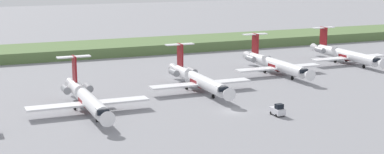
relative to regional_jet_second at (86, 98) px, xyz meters
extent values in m
plane|color=gray|center=(25.23, 18.94, -2.54)|extent=(500.00, 500.00, 0.00)
cube|color=#597542|center=(25.23, 67.11, -1.06)|extent=(320.00, 20.00, 2.95)
cylinder|color=white|center=(0.00, -0.59, -0.09)|extent=(2.70, 24.00, 2.70)
cone|color=white|center=(0.00, -14.09, -0.09)|extent=(2.70, 3.00, 2.70)
cone|color=white|center=(0.00, 13.41, -0.09)|extent=(2.30, 4.00, 2.29)
cube|color=black|center=(0.00, -12.19, 0.39)|extent=(2.02, 1.80, 0.90)
cylinder|color=maroon|center=(0.00, -0.59, -0.24)|extent=(2.76, 3.60, 2.76)
cube|color=white|center=(-5.91, -1.59, -0.69)|extent=(11.00, 3.20, 0.36)
cube|color=white|center=(5.90, -1.59, -0.69)|extent=(11.00, 3.20, 0.36)
cube|color=maroon|center=(0.00, 10.41, 3.86)|extent=(0.36, 3.20, 5.20)
cube|color=white|center=(0.00, 10.71, 6.26)|extent=(6.80, 1.80, 0.24)
cylinder|color=gray|center=(-2.25, 8.61, 0.11)|extent=(1.50, 3.40, 1.50)
cylinder|color=gray|center=(2.25, 8.61, 0.11)|extent=(1.50, 3.40, 1.50)
cylinder|color=gray|center=(0.00, -8.03, -1.54)|extent=(0.20, 0.20, 0.65)
cylinder|color=black|center=(0.00, -8.03, -2.09)|extent=(0.30, 0.90, 0.90)
cylinder|color=black|center=(-1.90, 1.81, -2.09)|extent=(0.35, 0.90, 0.90)
cylinder|color=black|center=(1.90, 1.81, -2.09)|extent=(0.35, 0.90, 0.90)
cylinder|color=white|center=(26.37, 7.57, -0.09)|extent=(2.70, 24.00, 2.70)
cone|color=white|center=(26.37, -5.93, -0.09)|extent=(2.70, 3.00, 2.70)
cone|color=white|center=(26.37, 21.57, -0.09)|extent=(2.29, 4.00, 2.29)
cube|color=black|center=(26.37, -4.03, 0.39)|extent=(2.03, 1.80, 0.90)
cylinder|color=maroon|center=(26.37, 7.57, -0.24)|extent=(2.76, 3.60, 2.76)
cube|color=white|center=(20.46, 6.57, -0.69)|extent=(11.00, 3.20, 0.36)
cube|color=white|center=(32.27, 6.57, -0.69)|extent=(11.00, 3.20, 0.36)
cube|color=maroon|center=(26.37, 18.57, 3.86)|extent=(0.36, 3.20, 5.20)
cube|color=white|center=(26.37, 18.87, 6.26)|extent=(6.80, 1.80, 0.24)
cylinder|color=gray|center=(24.12, 16.77, 0.11)|extent=(1.50, 3.40, 1.50)
cylinder|color=gray|center=(28.62, 16.77, 0.11)|extent=(1.50, 3.40, 1.50)
cylinder|color=gray|center=(26.37, 0.13, -1.54)|extent=(0.20, 0.20, 0.65)
cylinder|color=black|center=(26.37, 0.13, -2.09)|extent=(0.30, 0.90, 0.90)
cylinder|color=black|center=(24.47, 9.97, -2.09)|extent=(0.35, 0.90, 0.90)
cylinder|color=black|center=(28.27, 9.97, -2.09)|extent=(0.35, 0.90, 0.90)
cylinder|color=white|center=(51.79, 17.49, -0.09)|extent=(2.70, 24.00, 2.70)
cone|color=white|center=(51.79, 3.99, -0.09)|extent=(2.70, 3.00, 2.70)
cone|color=white|center=(51.79, 31.49, -0.09)|extent=(2.30, 4.00, 2.29)
cube|color=black|center=(51.79, 5.89, 0.39)|extent=(2.02, 1.80, 0.90)
cylinder|color=maroon|center=(51.79, 17.49, -0.24)|extent=(2.76, 3.60, 2.76)
cube|color=white|center=(45.89, 16.49, -0.69)|extent=(11.00, 3.20, 0.36)
cube|color=white|center=(57.70, 16.49, -0.69)|extent=(11.00, 3.20, 0.36)
cube|color=maroon|center=(51.79, 28.49, 3.86)|extent=(0.36, 3.20, 5.20)
cube|color=white|center=(51.79, 28.79, 6.26)|extent=(6.80, 1.80, 0.24)
cylinder|color=gray|center=(49.54, 26.69, 0.11)|extent=(1.50, 3.40, 1.50)
cylinder|color=gray|center=(54.04, 26.69, 0.11)|extent=(1.50, 3.40, 1.50)
cylinder|color=gray|center=(51.79, 10.05, -1.54)|extent=(0.20, 0.20, 0.65)
cylinder|color=black|center=(51.79, 10.05, -2.09)|extent=(0.30, 0.90, 0.90)
cylinder|color=black|center=(49.89, 19.89, -2.09)|extent=(0.35, 0.90, 0.90)
cylinder|color=black|center=(53.69, 19.89, -2.09)|extent=(0.35, 0.90, 0.90)
cylinder|color=white|center=(77.50, 23.11, -0.09)|extent=(2.70, 24.00, 2.70)
cone|color=white|center=(77.50, 9.61, -0.09)|extent=(2.70, 3.00, 2.70)
cone|color=white|center=(77.50, 37.11, -0.09)|extent=(2.30, 4.00, 2.29)
cube|color=black|center=(77.50, 11.51, 0.39)|extent=(2.03, 1.80, 0.90)
cylinder|color=maroon|center=(77.50, 23.11, -0.24)|extent=(2.76, 3.60, 2.76)
cube|color=white|center=(71.60, 22.11, -0.69)|extent=(11.00, 3.20, 0.36)
cube|color=white|center=(83.41, 22.11, -0.69)|extent=(11.00, 3.20, 0.36)
cube|color=maroon|center=(77.50, 34.11, 3.86)|extent=(0.36, 3.20, 5.20)
cube|color=white|center=(77.50, 34.41, 6.26)|extent=(6.80, 1.80, 0.24)
cylinder|color=gray|center=(75.25, 32.31, 0.11)|extent=(1.50, 3.40, 1.50)
cylinder|color=gray|center=(79.75, 32.31, 0.11)|extent=(1.50, 3.40, 1.50)
cylinder|color=gray|center=(77.50, 15.67, -1.54)|extent=(0.20, 0.20, 0.65)
cylinder|color=black|center=(77.50, 15.67, -2.09)|extent=(0.30, 0.90, 0.90)
cylinder|color=black|center=(75.60, 25.51, -2.09)|extent=(0.35, 0.90, 0.90)
cylinder|color=black|center=(79.40, 25.51, -2.09)|extent=(0.35, 0.90, 0.90)
cube|color=silver|center=(31.65, -16.57, -1.69)|extent=(1.70, 3.20, 1.10)
cube|color=black|center=(31.65, -17.13, -0.69)|extent=(1.36, 1.10, 0.90)
cylinder|color=black|center=(30.90, -17.53, -2.24)|extent=(0.22, 0.60, 0.60)
cylinder|color=black|center=(32.40, -17.53, -2.24)|extent=(0.22, 0.60, 0.60)
cylinder|color=black|center=(30.90, -15.61, -2.24)|extent=(0.22, 0.60, 0.60)
cylinder|color=black|center=(32.40, -15.61, -2.24)|extent=(0.22, 0.60, 0.60)
camera|label=1|loc=(-22.50, -105.00, 25.41)|focal=53.96mm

